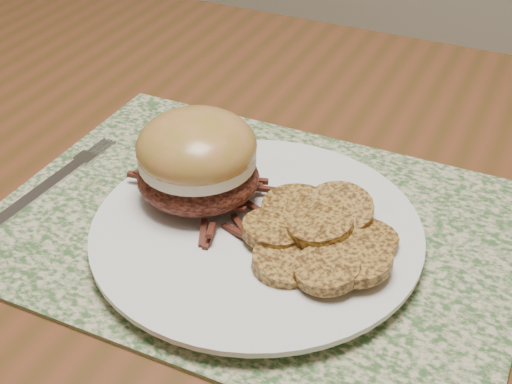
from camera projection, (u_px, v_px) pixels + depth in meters
dining_table at (160, 255)px, 0.71m from camera, size 1.50×0.90×0.75m
placemat at (257, 227)px, 0.62m from camera, size 0.45×0.33×0.00m
dinner_plate at (257, 234)px, 0.59m from camera, size 0.26×0.26×0.02m
pork_sandwich at (197, 160)px, 0.60m from camera, size 0.13×0.12×0.08m
roasted_potatoes at (323, 235)px, 0.57m from camera, size 0.14×0.15×0.03m
fork at (58, 179)px, 0.67m from camera, size 0.02×0.16×0.00m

